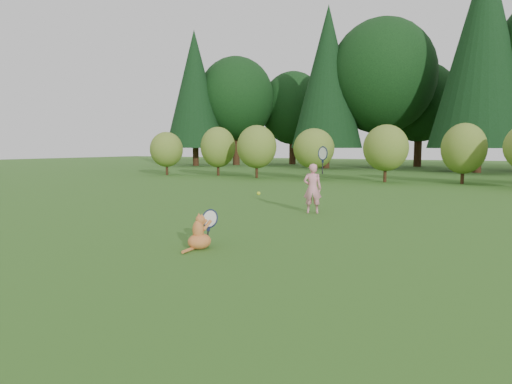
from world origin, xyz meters
The scene contains 6 objects.
ground centered at (0.00, 0.00, 0.00)m, with size 100.00×100.00×0.00m, color #294F16.
shrub_row centered at (0.00, 13.00, 1.40)m, with size 28.00×3.00×2.80m, color olive, non-canonical shape.
woodland_backdrop centered at (0.00, 23.00, 7.50)m, with size 48.00×10.00×15.00m, color black, non-canonical shape.
child centered at (0.51, 3.07, 0.62)m, with size 0.68×0.42×1.76m.
cat centered at (0.23, -1.11, 0.28)m, with size 0.51×0.83×0.73m.
tennis_ball centered at (0.14, 1.01, 0.65)m, with size 0.07×0.07×0.07m.
Camera 1 is at (4.06, -6.43, 1.56)m, focal length 30.00 mm.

